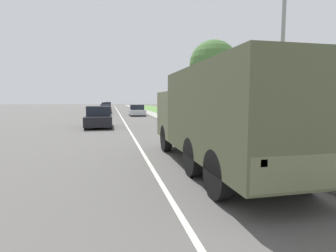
{
  "coord_description": "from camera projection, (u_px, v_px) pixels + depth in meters",
  "views": [
    {
      "loc": [
        -1.19,
        2.51,
        2.1
      ],
      "look_at": [
        0.81,
        11.7,
        1.15
      ],
      "focal_mm": 28.0,
      "sensor_mm": 36.0,
      "label": 1
    }
  ],
  "objects": [
    {
      "name": "ground_plane",
      "position": [
        120.0,
        115.0,
        36.91
      ],
      "size": [
        180.0,
        180.0,
        0.0
      ],
      "primitive_type": "plane",
      "color": "#565451"
    },
    {
      "name": "lane_centre_stripe",
      "position": [
        120.0,
        115.0,
        36.91
      ],
      "size": [
        0.12,
        120.0,
        0.0
      ],
      "color": "silver",
      "rests_on": "ground"
    },
    {
      "name": "sidewalk_right",
      "position": [
        151.0,
        114.0,
        37.86
      ],
      "size": [
        1.8,
        120.0,
        0.12
      ],
      "color": "#9E9B93",
      "rests_on": "ground"
    },
    {
      "name": "grass_strip_right",
      "position": [
        181.0,
        114.0,
        38.79
      ],
      "size": [
        7.0,
        120.0,
        0.02
      ],
      "color": "#56843D",
      "rests_on": "ground"
    },
    {
      "name": "military_truck",
      "position": [
        220.0,
        115.0,
        7.89
      ],
      "size": [
        2.36,
        7.99,
        2.97
      ],
      "color": "#606647",
      "rests_on": "ground"
    },
    {
      "name": "car_nearest_ahead",
      "position": [
        99.0,
        118.0,
        19.82
      ],
      "size": [
        1.94,
        4.02,
        1.61
      ],
      "color": "black",
      "rests_on": "ground"
    },
    {
      "name": "car_second_ahead",
      "position": [
        137.0,
        111.0,
        34.17
      ],
      "size": [
        1.94,
        4.12,
        1.44
      ],
      "color": "#B7BABF",
      "rests_on": "ground"
    },
    {
      "name": "car_third_ahead",
      "position": [
        106.0,
        109.0,
        40.68
      ],
      "size": [
        1.76,
        4.51,
        1.39
      ],
      "color": "black",
      "rests_on": "ground"
    },
    {
      "name": "car_fourth_ahead",
      "position": [
        106.0,
        107.0,
        49.0
      ],
      "size": [
        1.77,
        4.42,
        1.57
      ],
      "color": "maroon",
      "rests_on": "ground"
    },
    {
      "name": "car_farthest_ahead",
      "position": [
        108.0,
        105.0,
        62.94
      ],
      "size": [
        1.76,
        4.54,
        1.53
      ],
      "color": "silver",
      "rests_on": "ground"
    },
    {
      "name": "lamp_post",
      "position": [
        276.0,
        51.0,
        9.16
      ],
      "size": [
        1.69,
        0.24,
        6.09
      ],
      "color": "gray",
      "rests_on": "sidewalk_right"
    },
    {
      "name": "tree_mid_right",
      "position": [
        213.0,
        65.0,
        21.07
      ],
      "size": [
        3.84,
        3.84,
        6.83
      ],
      "color": "#4C3D2D",
      "rests_on": "grass_strip_right"
    },
    {
      "name": "tree_far_right",
      "position": [
        196.0,
        82.0,
        35.52
      ],
      "size": [
        2.84,
        2.84,
        5.96
      ],
      "color": "#4C3D2D",
      "rests_on": "grass_strip_right"
    }
  ]
}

